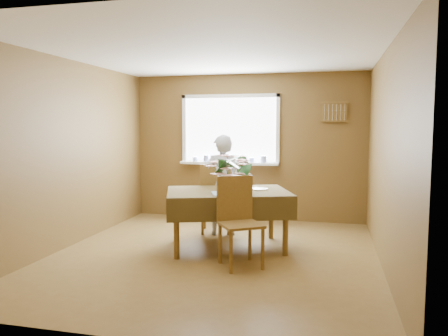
% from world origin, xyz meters
% --- Properties ---
extents(floor, '(4.50, 4.50, 0.00)m').
position_xyz_m(floor, '(0.00, 0.00, 0.00)').
color(floor, brown).
rests_on(floor, ground).
extents(ceiling, '(4.50, 4.50, 0.00)m').
position_xyz_m(ceiling, '(0.00, 0.00, 2.50)').
color(ceiling, white).
rests_on(ceiling, wall_back).
extents(wall_back, '(4.00, 0.00, 4.00)m').
position_xyz_m(wall_back, '(0.00, 2.25, 1.25)').
color(wall_back, brown).
rests_on(wall_back, floor).
extents(wall_front, '(4.00, 0.00, 4.00)m').
position_xyz_m(wall_front, '(0.00, -2.25, 1.25)').
color(wall_front, brown).
rests_on(wall_front, floor).
extents(wall_left, '(0.00, 4.50, 4.50)m').
position_xyz_m(wall_left, '(-2.00, 0.00, 1.25)').
color(wall_left, brown).
rests_on(wall_left, floor).
extents(wall_right, '(0.00, 4.50, 4.50)m').
position_xyz_m(wall_right, '(2.00, 0.00, 1.25)').
color(wall_right, brown).
rests_on(wall_right, floor).
extents(window_assembly, '(1.72, 0.20, 1.22)m').
position_xyz_m(window_assembly, '(-0.30, 2.19, 1.34)').
color(window_assembly, white).
rests_on(window_assembly, wall_back).
extents(spoon_rack, '(0.44, 0.05, 0.33)m').
position_xyz_m(spoon_rack, '(1.45, 2.22, 1.85)').
color(spoon_rack, brown).
rests_on(spoon_rack, wall_back).
extents(dining_table, '(1.85, 1.55, 0.78)m').
position_xyz_m(dining_table, '(0.09, 0.38, 0.68)').
color(dining_table, brown).
rests_on(dining_table, floor).
extents(chair_far, '(0.53, 0.53, 1.06)m').
position_xyz_m(chair_far, '(-0.26, 1.12, 0.57)').
color(chair_far, brown).
rests_on(chair_far, floor).
extents(chair_near, '(0.61, 0.61, 1.03)m').
position_xyz_m(chair_near, '(0.37, -0.27, 0.56)').
color(chair_near, brown).
rests_on(chair_near, floor).
extents(seated_woman, '(0.62, 0.50, 1.49)m').
position_xyz_m(seated_woman, '(-0.15, 1.07, 0.75)').
color(seated_woman, white).
rests_on(seated_woman, floor).
extents(flower_bouquet, '(0.54, 0.54, 0.46)m').
position_xyz_m(flower_bouquet, '(0.18, 0.18, 1.07)').
color(flower_bouquet, white).
rests_on(flower_bouquet, dining_table).
extents(side_plate, '(0.29, 0.29, 0.01)m').
position_xyz_m(side_plate, '(0.48, 0.58, 0.77)').
color(side_plate, white).
rests_on(side_plate, dining_table).
extents(table_knife, '(0.12, 0.18, 0.00)m').
position_xyz_m(table_knife, '(0.39, 0.19, 0.78)').
color(table_knife, silver).
rests_on(table_knife, dining_table).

